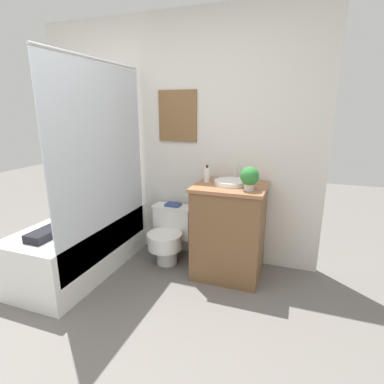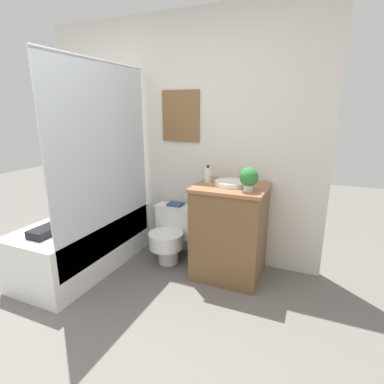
{
  "view_description": "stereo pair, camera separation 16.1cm",
  "coord_description": "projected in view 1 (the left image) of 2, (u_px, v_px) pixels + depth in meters",
  "views": [
    {
      "loc": [
        1.27,
        -1.06,
        1.56
      ],
      "look_at": [
        0.38,
        1.42,
        0.84
      ],
      "focal_mm": 28.0,
      "sensor_mm": 36.0,
      "label": 1
    },
    {
      "loc": [
        1.42,
        -1.01,
        1.56
      ],
      "look_at": [
        0.38,
        1.42,
        0.84
      ],
      "focal_mm": 28.0,
      "sensor_mm": 36.0,
      "label": 2
    }
  ],
  "objects": [
    {
      "name": "wall_back",
      "position": [
        174.0,
        140.0,
        3.18
      ],
      "size": [
        3.07,
        0.07,
        2.5
      ],
      "color": "silver",
      "rests_on": "ground_plane"
    },
    {
      "name": "vanity",
      "position": [
        229.0,
        230.0,
        2.87
      ],
      "size": [
        0.65,
        0.58,
        0.9
      ],
      "color": "brown",
      "rests_on": "ground_plane"
    },
    {
      "name": "potted_plant",
      "position": [
        250.0,
        177.0,
        2.54
      ],
      "size": [
        0.16,
        0.16,
        0.21
      ],
      "color": "beige",
      "rests_on": "vanity"
    },
    {
      "name": "shower_area",
      "position": [
        83.0,
        241.0,
        2.98
      ],
      "size": [
        0.67,
        1.43,
        1.98
      ],
      "color": "white",
      "rests_on": "ground_plane"
    },
    {
      "name": "ground_plane",
      "position": [
        53.0,
        380.0,
        1.79
      ],
      "size": [
        12.0,
        12.0,
        0.0
      ],
      "primitive_type": "plane",
      "color": "slate"
    },
    {
      "name": "book_on_tank",
      "position": [
        173.0,
        205.0,
        3.19
      ],
      "size": [
        0.15,
        0.13,
        0.02
      ],
      "color": "#33477F",
      "rests_on": "toilet"
    },
    {
      "name": "sink",
      "position": [
        231.0,
        182.0,
        2.77
      ],
      "size": [
        0.31,
        0.35,
        0.13
      ],
      "color": "white",
      "rests_on": "vanity"
    },
    {
      "name": "soap_bottle",
      "position": [
        207.0,
        175.0,
        2.85
      ],
      "size": [
        0.06,
        0.06,
        0.16
      ],
      "color": "silver",
      "rests_on": "vanity"
    },
    {
      "name": "toilet",
      "position": [
        169.0,
        233.0,
        3.16
      ],
      "size": [
        0.42,
        0.51,
        0.58
      ],
      "color": "white",
      "rests_on": "ground_plane"
    }
  ]
}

